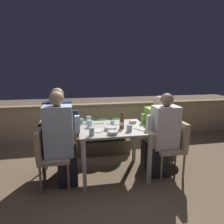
# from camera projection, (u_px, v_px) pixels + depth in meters

# --- Properties ---
(ground_plane) EXTENTS (16.00, 16.00, 0.00)m
(ground_plane) POSITION_uv_depth(u_px,v_px,m) (113.00, 173.00, 3.11)
(ground_plane) COLOR #7A6047
(parapet_wall) EXTENTS (9.00, 0.18, 0.81)m
(parapet_wall) POSITION_uv_depth(u_px,v_px,m) (99.00, 121.00, 4.64)
(parapet_wall) COLOR tan
(parapet_wall) RESTS_ON ground_plane
(dining_table) EXTENTS (1.00, 0.83, 0.75)m
(dining_table) POSITION_uv_depth(u_px,v_px,m) (113.00, 134.00, 2.97)
(dining_table) COLOR #BCB2A3
(dining_table) RESTS_ON ground_plane
(planter_hedge) EXTENTS (0.99, 0.47, 0.68)m
(planter_hedge) POSITION_uv_depth(u_px,v_px,m) (103.00, 134.00, 3.79)
(planter_hedge) COLOR brown
(planter_hedge) RESTS_ON ground_plane
(chair_left_near) EXTENTS (0.42, 0.41, 0.83)m
(chair_left_near) POSITION_uv_depth(u_px,v_px,m) (48.00, 152.00, 2.69)
(chair_left_near) COLOR tan
(chair_left_near) RESTS_ON ground_plane
(person_blue_shirt) EXTENTS (0.47, 0.26, 1.32)m
(person_blue_shirt) POSITION_uv_depth(u_px,v_px,m) (61.00, 140.00, 2.69)
(person_blue_shirt) COLOR #282833
(person_blue_shirt) RESTS_ON ground_plane
(chair_left_far) EXTENTS (0.42, 0.41, 0.83)m
(chair_left_far) POSITION_uv_depth(u_px,v_px,m) (49.00, 143.00, 2.99)
(chair_left_far) COLOR tan
(chair_left_far) RESTS_ON ground_plane
(person_navy_jumper) EXTENTS (0.48, 0.26, 1.33)m
(person_navy_jumper) POSITION_uv_depth(u_px,v_px,m) (61.00, 132.00, 2.99)
(person_navy_jumper) COLOR #282833
(person_navy_jumper) RESTS_ON ground_plane
(chair_right_near) EXTENTS (0.42, 0.41, 0.83)m
(chair_right_near) POSITION_uv_depth(u_px,v_px,m) (174.00, 142.00, 3.02)
(chair_right_near) COLOR tan
(chair_right_near) RESTS_ON ground_plane
(person_white_polo) EXTENTS (0.47, 0.26, 1.26)m
(person_white_polo) POSITION_uv_depth(u_px,v_px,m) (163.00, 135.00, 2.96)
(person_white_polo) COLOR #282833
(person_white_polo) RESTS_ON ground_plane
(chair_right_far) EXTENTS (0.42, 0.41, 0.83)m
(chair_right_far) POSITION_uv_depth(u_px,v_px,m) (167.00, 136.00, 3.31)
(chair_right_far) COLOR tan
(chair_right_far) RESTS_ON ground_plane
(person_green_blouse) EXTENTS (0.49, 0.26, 1.18)m
(person_green_blouse) POSITION_uv_depth(u_px,v_px,m) (156.00, 132.00, 3.26)
(person_green_blouse) COLOR #282833
(person_green_blouse) RESTS_ON ground_plane
(beer_bottle) EXTENTS (0.07, 0.07, 0.24)m
(beer_bottle) POSITION_uv_depth(u_px,v_px,m) (122.00, 123.00, 2.87)
(beer_bottle) COLOR brown
(beer_bottle) RESTS_ON dining_table
(plate_0) EXTENTS (0.22, 0.22, 0.01)m
(plate_0) POSITION_uv_depth(u_px,v_px,m) (114.00, 123.00, 3.17)
(plate_0) COLOR silver
(plate_0) RESTS_ON dining_table
(plate_1) EXTENTS (0.18, 0.18, 0.01)m
(plate_1) POSITION_uv_depth(u_px,v_px,m) (97.00, 130.00, 2.79)
(plate_1) COLOR white
(plate_1) RESTS_ON dining_table
(bowl_0) EXTENTS (0.14, 0.14, 0.04)m
(bowl_0) POSITION_uv_depth(u_px,v_px,m) (113.00, 132.00, 2.64)
(bowl_0) COLOR beige
(bowl_0) RESTS_ON dining_table
(bowl_1) EXTENTS (0.12, 0.12, 0.05)m
(bowl_1) POSITION_uv_depth(u_px,v_px,m) (133.00, 121.00, 3.17)
(bowl_1) COLOR beige
(bowl_1) RESTS_ON dining_table
(bowl_2) EXTENTS (0.17, 0.17, 0.05)m
(bowl_2) POSITION_uv_depth(u_px,v_px,m) (110.00, 128.00, 2.83)
(bowl_2) COLOR beige
(bowl_2) RESTS_ON dining_table
(glass_cup_0) EXTENTS (0.08, 0.08, 0.11)m
(glass_cup_0) POSITION_uv_depth(u_px,v_px,m) (89.00, 119.00, 3.19)
(glass_cup_0) COLOR silver
(glass_cup_0) RESTS_ON dining_table
(glass_cup_1) EXTENTS (0.07, 0.07, 0.11)m
(glass_cup_1) POSITION_uv_depth(u_px,v_px,m) (92.00, 131.00, 2.60)
(glass_cup_1) COLOR silver
(glass_cup_1) RESTS_ON dining_table
(glass_cup_2) EXTENTS (0.08, 0.08, 0.09)m
(glass_cup_2) POSITION_uv_depth(u_px,v_px,m) (129.00, 128.00, 2.77)
(glass_cup_2) COLOR silver
(glass_cup_2) RESTS_ON dining_table
(glass_cup_3) EXTENTS (0.06, 0.06, 0.09)m
(glass_cup_3) POSITION_uv_depth(u_px,v_px,m) (113.00, 124.00, 2.98)
(glass_cup_3) COLOR silver
(glass_cup_3) RESTS_ON dining_table
(glass_cup_4) EXTENTS (0.07, 0.07, 0.10)m
(glass_cup_4) POSITION_uv_depth(u_px,v_px,m) (90.00, 124.00, 2.96)
(glass_cup_4) COLOR silver
(glass_cup_4) RESTS_ON dining_table
(glass_cup_5) EXTENTS (0.06, 0.06, 0.08)m
(glass_cup_5) POSITION_uv_depth(u_px,v_px,m) (82.00, 121.00, 3.13)
(glass_cup_5) COLOR silver
(glass_cup_5) RESTS_ON dining_table
(fork_0) EXTENTS (0.17, 0.03, 0.01)m
(fork_0) POSITION_uv_depth(u_px,v_px,m) (99.00, 124.00, 3.13)
(fork_0) COLOR silver
(fork_0) RESTS_ON dining_table
(fork_1) EXTENTS (0.10, 0.16, 0.01)m
(fork_1) POSITION_uv_depth(u_px,v_px,m) (139.00, 130.00, 2.83)
(fork_1) COLOR silver
(fork_1) RESTS_ON dining_table
(potted_plant) EXTENTS (0.33, 0.33, 0.74)m
(potted_plant) POSITION_uv_depth(u_px,v_px,m) (172.00, 131.00, 3.75)
(potted_plant) COLOR brown
(potted_plant) RESTS_ON ground_plane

